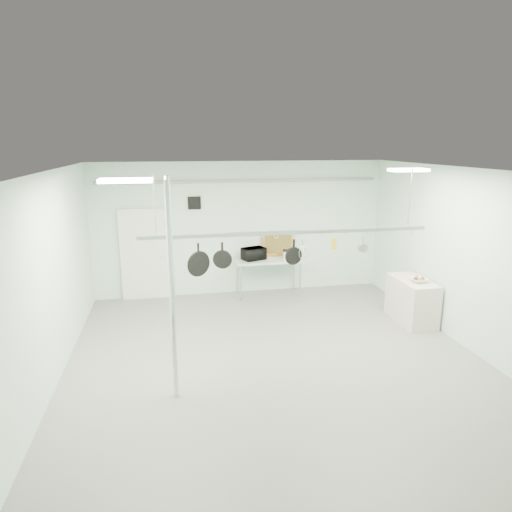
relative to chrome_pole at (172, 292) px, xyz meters
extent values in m
plane|color=gray|center=(1.70, 0.60, -1.60)|extent=(8.00, 8.00, 0.00)
cube|color=silver|center=(1.70, 0.60, 1.59)|extent=(7.00, 8.00, 0.02)
cube|color=silver|center=(1.70, 4.59, 0.00)|extent=(7.00, 0.02, 3.20)
cube|color=silver|center=(5.19, 0.60, 0.00)|extent=(0.02, 8.00, 3.20)
cube|color=silver|center=(-0.60, 4.54, -0.55)|extent=(1.10, 0.10, 2.20)
cube|color=black|center=(0.60, 4.57, 0.65)|extent=(0.30, 0.04, 0.30)
cylinder|color=gray|center=(1.70, 4.50, 1.15)|extent=(6.60, 0.07, 0.07)
cylinder|color=silver|center=(0.00, 0.00, 0.00)|extent=(0.08, 0.08, 3.20)
cube|color=silver|center=(2.30, 4.20, -0.72)|extent=(1.60, 0.70, 0.05)
cylinder|color=#B7B7BC|center=(1.58, 3.92, -1.17)|extent=(0.04, 0.04, 0.86)
cylinder|color=#B7B7BC|center=(1.58, 4.48, -1.17)|extent=(0.04, 0.04, 0.86)
cylinder|color=#B7B7BC|center=(3.02, 3.92, -1.17)|extent=(0.04, 0.04, 0.86)
cylinder|color=#B7B7BC|center=(3.02, 4.48, -1.17)|extent=(0.04, 0.04, 0.86)
cube|color=beige|center=(4.85, 2.00, -1.15)|extent=(0.60, 1.20, 0.90)
cube|color=#B7B7BC|center=(1.90, 0.90, 0.60)|extent=(4.80, 0.06, 0.06)
cylinder|color=#B7B7BC|center=(-0.20, 0.90, 1.10)|extent=(0.02, 0.02, 0.94)
cylinder|color=#B7B7BC|center=(4.00, 0.90, 1.10)|extent=(0.02, 0.02, 0.94)
cube|color=white|center=(-0.50, -0.20, 1.56)|extent=(0.65, 0.30, 0.05)
cube|color=white|center=(4.10, 1.20, 1.56)|extent=(0.65, 0.30, 0.05)
imported|color=black|center=(1.94, 4.22, -0.55)|extent=(0.62, 0.52, 0.29)
cylinder|color=silver|center=(2.71, 4.10, -0.60)|extent=(0.18, 0.18, 0.20)
cube|color=orange|center=(2.61, 4.50, -0.41)|extent=(0.78, 0.15, 0.58)
cube|color=black|center=(2.75, 4.50, -0.57)|extent=(0.30, 0.10, 0.25)
imported|color=white|center=(4.87, 1.84, -0.66)|extent=(0.37, 0.37, 0.08)
camera|label=1|loc=(0.02, -6.14, 2.02)|focal=32.00mm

